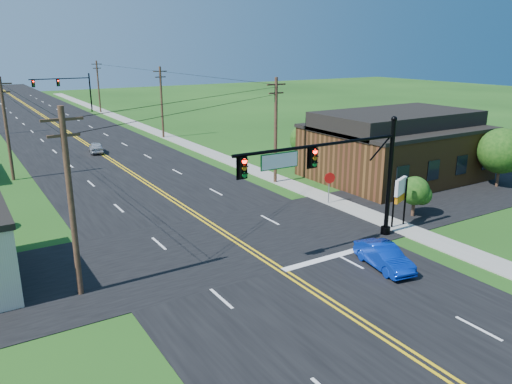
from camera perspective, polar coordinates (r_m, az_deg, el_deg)
ground at (r=21.99m, az=13.43°, el=-15.57°), size 260.00×260.00×0.00m
road_main at (r=65.30m, az=-19.22°, el=5.36°), size 16.00×220.00×0.04m
road_cross at (r=30.57m, az=-2.63°, el=-5.64°), size 70.00×10.00×0.04m
sidewalk at (r=59.20m, az=-7.02°, el=5.12°), size 2.00×160.00×0.08m
signal_mast_main at (r=28.35m, az=8.93°, el=2.46°), size 11.30×0.60×7.48m
signal_mast_far at (r=94.82m, az=-21.05°, el=11.13°), size 10.98×0.60×7.48m
brick_building at (r=46.57m, az=15.55°, el=4.48°), size 14.20×11.20×4.70m
utility_pole_left_a at (r=24.15m, az=-20.41°, el=-0.92°), size 1.80×0.28×9.00m
utility_pole_left_b at (r=48.46m, az=-26.64°, el=6.64°), size 1.80×0.28×9.00m
utility_pole_right_a at (r=42.54m, az=2.27°, el=7.23°), size 1.80×0.28×9.00m
utility_pole_right_b at (r=65.54m, az=-10.74°, el=10.18°), size 1.80×0.28×9.00m
utility_pole_right_c at (r=94.04m, az=-17.57°, el=11.52°), size 1.80×0.28×9.00m
tree_right_front at (r=46.21m, az=26.25°, el=4.24°), size 3.80×3.80×5.00m
tree_right_back at (r=49.67m, az=5.62°, el=6.01°), size 3.00×3.00×4.10m
shrub_corner at (r=36.11m, az=17.69°, el=0.13°), size 2.00×2.00×2.86m
blue_car at (r=27.66m, az=14.41°, el=-7.21°), size 2.03×4.10×1.29m
distant_car at (r=58.23m, az=-17.81°, el=4.84°), size 2.03×3.77×1.22m
stop_sign at (r=37.59m, az=8.39°, el=1.22°), size 0.83×0.33×2.44m
pylon_sign at (r=33.54m, az=16.17°, el=0.04°), size 1.56×0.85×3.30m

